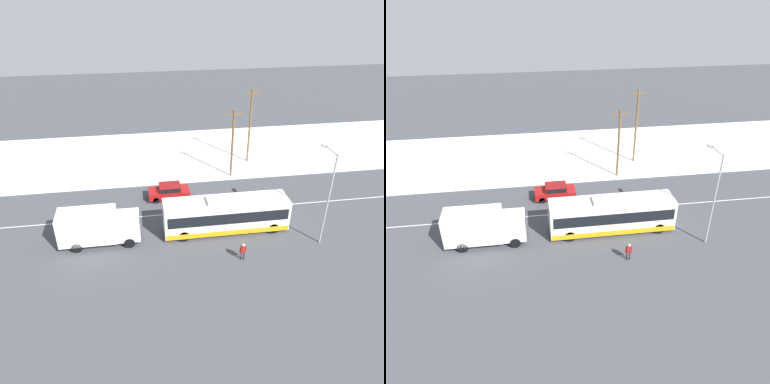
{
  "view_description": "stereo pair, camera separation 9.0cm",
  "coord_description": "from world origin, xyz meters",
  "views": [
    {
      "loc": [
        -6.65,
        -29.58,
        19.8
      ],
      "look_at": [
        -2.02,
        1.46,
        1.4
      ],
      "focal_mm": 35.0,
      "sensor_mm": 36.0,
      "label": 1
    },
    {
      "loc": [
        -6.56,
        -29.6,
        19.8
      ],
      "look_at": [
        -2.02,
        1.46,
        1.4
      ],
      "focal_mm": 35.0,
      "sensor_mm": 36.0,
      "label": 2
    }
  ],
  "objects": [
    {
      "name": "ground_plane",
      "position": [
        0.0,
        0.0,
        0.0
      ],
      "size": [
        120.0,
        120.0,
        0.0
      ],
      "primitive_type": "plane",
      "color": "#424449"
    },
    {
      "name": "snow_lot",
      "position": [
        0.0,
        13.41,
        0.06
      ],
      "size": [
        80.0,
        15.14,
        0.12
      ],
      "color": "white",
      "rests_on": "ground_plane"
    },
    {
      "name": "lane_marking_center",
      "position": [
        0.0,
        0.0,
        0.0
      ],
      "size": [
        60.0,
        0.12,
        0.0
      ],
      "color": "silver",
      "rests_on": "ground_plane"
    },
    {
      "name": "city_bus",
      "position": [
        0.27,
        -3.12,
        1.57
      ],
      "size": [
        10.87,
        2.57,
        3.22
      ],
      "color": "white",
      "rests_on": "ground_plane"
    },
    {
      "name": "box_truck",
      "position": [
        -10.69,
        -3.42,
        1.71
      ],
      "size": [
        6.64,
        2.3,
        3.11
      ],
      "color": "silver",
      "rests_on": "ground_plane"
    },
    {
      "name": "sedan_car",
      "position": [
        -4.12,
        2.99,
        0.82
      ],
      "size": [
        4.09,
        1.8,
        1.5
      ],
      "rotation": [
        0.0,
        0.0,
        3.14
      ],
      "color": "maroon",
      "rests_on": "ground_plane"
    },
    {
      "name": "pedestrian_at_stop",
      "position": [
        0.74,
        -7.33,
        0.96
      ],
      "size": [
        0.56,
        0.25,
        1.56
      ],
      "color": "#23232D",
      "rests_on": "ground_plane"
    },
    {
      "name": "streetlamp",
      "position": [
        7.81,
        -5.7,
        5.1
      ],
      "size": [
        0.36,
        2.47,
        8.21
      ],
      "color": "#9EA3A8",
      "rests_on": "ground_plane"
    },
    {
      "name": "utility_pole_roadside",
      "position": [
        3.16,
        6.68,
        4.04
      ],
      "size": [
        1.8,
        0.24,
        7.71
      ],
      "color": "brown",
      "rests_on": "ground_plane"
    },
    {
      "name": "utility_pole_snowlot",
      "position": [
        6.03,
        10.1,
        4.62
      ],
      "size": [
        1.8,
        0.24,
        8.86
      ],
      "color": "brown",
      "rests_on": "ground_plane"
    }
  ]
}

